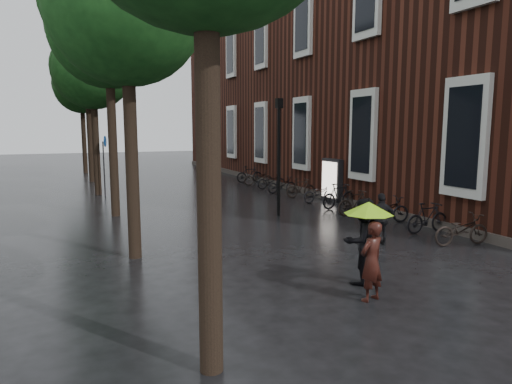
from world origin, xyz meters
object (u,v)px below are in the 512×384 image
person_burgundy (371,261)px  ad_lightbox (332,180)px  pedestrian_walking (381,219)px  person_black (362,241)px  parked_bicycles (319,193)px  lamp_post (279,145)px

person_burgundy → ad_lightbox: 11.76m
pedestrian_walking → person_black: bearing=62.0°
person_burgundy → parked_bicycles: 11.45m
person_burgundy → person_black: person_black is taller
parked_bicycles → lamp_post: 4.06m
person_black → pedestrian_walking: (2.48, 2.46, -0.18)m
parked_bicycles → person_burgundy: bearing=-116.3°
lamp_post → pedestrian_walking: bearing=-81.9°
parked_bicycles → ad_lightbox: ad_lightbox is taller
person_black → lamp_post: size_ratio=0.42×
ad_lightbox → lamp_post: bearing=-154.4°
pedestrian_walking → parked_bicycles: size_ratio=0.09×
person_burgundy → person_black: (0.42, 0.87, 0.14)m
person_black → lamp_post: (1.76, 7.55, 1.73)m
ad_lightbox → person_black: bearing=-121.5°
person_burgundy → lamp_post: 8.89m
person_burgundy → parked_bicycles: (5.07, 10.26, -0.31)m
person_black → parked_bicycles: size_ratio=0.11×
person_burgundy → parked_bicycles: bearing=-131.0°
person_burgundy → lamp_post: size_ratio=0.35×
person_burgundy → lamp_post: lamp_post is taller
person_black → parked_bicycles: 10.49m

